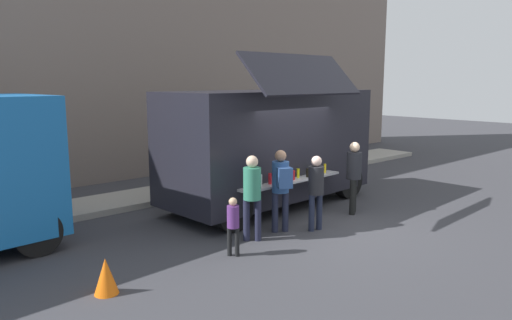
{
  "coord_description": "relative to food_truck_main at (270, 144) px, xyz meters",
  "views": [
    {
      "loc": [
        -7.79,
        -6.51,
        3.11
      ],
      "look_at": [
        -0.54,
        1.57,
        1.3
      ],
      "focal_mm": 33.25,
      "sensor_mm": 36.0,
      "label": 1
    }
  ],
  "objects": [
    {
      "name": "customer_rear_waiting",
      "position": [
        -2.11,
        -1.72,
        -0.56
      ],
      "size": [
        0.35,
        0.35,
        1.7
      ],
      "rotation": [
        0.0,
        0.0,
        0.83
      ],
      "color": "#202237",
      "rests_on": "ground"
    },
    {
      "name": "curb_strip",
      "position": [
        -4.0,
        2.62,
        -1.5
      ],
      "size": [
        28.0,
        1.6,
        0.15
      ],
      "primitive_type": "cube",
      "color": "#9E998E",
      "rests_on": "ground"
    },
    {
      "name": "child_near_queue",
      "position": [
        -2.92,
        -2.12,
        -0.93
      ],
      "size": [
        0.22,
        0.22,
        1.08
      ],
      "rotation": [
        0.0,
        0.0,
        0.63
      ],
      "color": "black",
      "rests_on": "ground"
    },
    {
      "name": "traffic_cone_orange",
      "position": [
        -5.29,
        -2.07,
        -1.3
      ],
      "size": [
        0.36,
        0.36,
        0.55
      ],
      "primitive_type": "cone",
      "color": "orange",
      "rests_on": "ground"
    },
    {
      "name": "customer_mid_with_backpack",
      "position": [
        -1.32,
        -1.73,
        -0.52
      ],
      "size": [
        0.47,
        0.56,
        1.72
      ],
      "rotation": [
        0.0,
        0.0,
        1.11
      ],
      "color": "#1E2237",
      "rests_on": "ground"
    },
    {
      "name": "customer_extra_browsing",
      "position": [
        0.96,
        -1.86,
        -0.55
      ],
      "size": [
        0.35,
        0.35,
        1.71
      ],
      "rotation": [
        0.0,
        0.0,
        2.08
      ],
      "color": "black",
      "rests_on": "ground"
    },
    {
      "name": "trash_bin",
      "position": [
        4.14,
        2.32,
        -1.06
      ],
      "size": [
        0.6,
        0.6,
        1.04
      ],
      "primitive_type": "cylinder",
      "color": "#305F37",
      "rests_on": "ground"
    },
    {
      "name": "ground_plane",
      "position": [
        -0.26,
        -1.95,
        -1.57
      ],
      "size": [
        60.0,
        60.0,
        0.0
      ],
      "primitive_type": "plane",
      "color": "#38383D"
    },
    {
      "name": "food_truck_main",
      "position": [
        0.0,
        0.0,
        0.0
      ],
      "size": [
        5.63,
        3.27,
        3.7
      ],
      "rotation": [
        0.0,
        0.0,
        0.04
      ],
      "color": "black",
      "rests_on": "ground"
    },
    {
      "name": "customer_front_ordering",
      "position": [
        -0.69,
        -2.12,
        -0.63
      ],
      "size": [
        0.33,
        0.32,
        1.59
      ],
      "rotation": [
        0.0,
        0.0,
        1.41
      ],
      "color": "#1E2438",
      "rests_on": "ground"
    },
    {
      "name": "building_behind",
      "position": [
        -3.0,
        6.52,
        2.59
      ],
      "size": [
        32.0,
        2.4,
        8.33
      ],
      "primitive_type": "cube",
      "color": "slate",
      "rests_on": "ground"
    }
  ]
}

